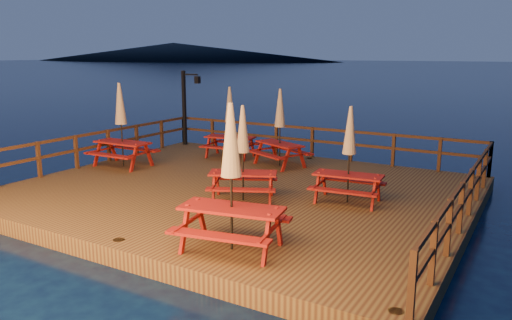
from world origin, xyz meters
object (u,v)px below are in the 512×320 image
object	(u,v)px
lamp_post	(187,101)
picnic_table_2	(230,121)
picnic_table_0	(121,123)
picnic_table_1	(243,152)

from	to	relation	value
lamp_post	picnic_table_2	xyz separation A→B (m)	(2.85, -1.20, -0.48)
picnic_table_0	picnic_table_2	distance (m)	3.78
picnic_table_2	picnic_table_0	bearing A→B (deg)	-135.28
picnic_table_1	picnic_table_2	distance (m)	5.39
picnic_table_1	picnic_table_2	size ratio (longest dim) A/B	0.96
picnic_table_0	picnic_table_2	size ratio (longest dim) A/B	1.09
lamp_post	picnic_table_1	distance (m)	8.22
picnic_table_0	picnic_table_1	size ratio (longest dim) A/B	1.13
picnic_table_1	picnic_table_0	bearing A→B (deg)	141.10
lamp_post	picnic_table_2	bearing A→B (deg)	-22.85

